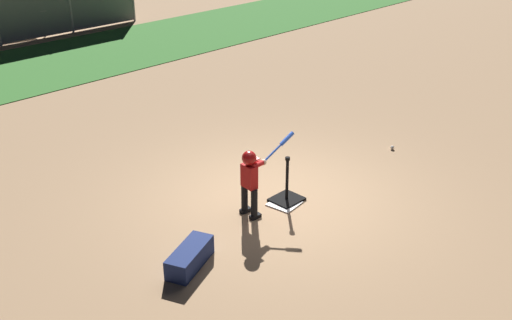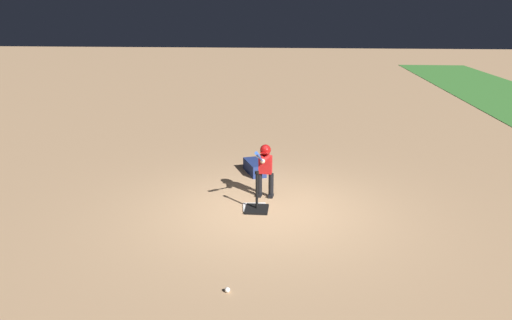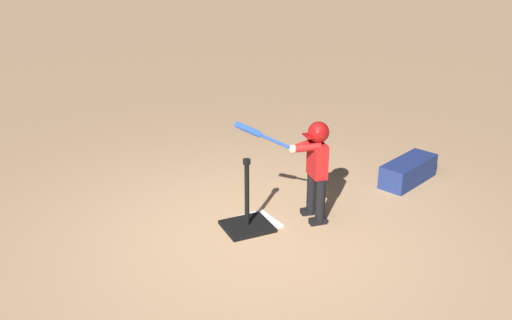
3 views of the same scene
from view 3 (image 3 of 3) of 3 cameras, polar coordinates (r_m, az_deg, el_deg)
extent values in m
plane|color=tan|center=(6.07, 0.01, -7.42)|extent=(90.00, 90.00, 0.00)
cube|color=white|center=(6.32, -0.10, -6.01)|extent=(0.49, 0.49, 0.02)
cube|color=black|center=(6.24, -0.81, -6.33)|extent=(0.48, 0.43, 0.04)
cylinder|color=black|center=(6.07, -0.83, -3.34)|extent=(0.05, 0.05, 0.68)
cylinder|color=black|center=(5.92, -0.85, -0.15)|extent=(0.08, 0.08, 0.05)
cylinder|color=black|center=(6.26, 6.14, -4.01)|extent=(0.11, 0.11, 0.49)
cube|color=black|center=(6.35, 5.90, -5.79)|extent=(0.19, 0.11, 0.06)
cylinder|color=black|center=(6.45, 5.31, -3.13)|extent=(0.11, 0.11, 0.49)
cube|color=black|center=(6.54, 5.08, -4.87)|extent=(0.19, 0.11, 0.06)
cube|color=red|center=(6.18, 5.87, 0.01)|extent=(0.17, 0.27, 0.36)
sphere|color=#DBB293|center=(6.08, 5.97, 2.54)|extent=(0.19, 0.19, 0.19)
sphere|color=maroon|center=(6.08, 5.98, 2.65)|extent=(0.22, 0.22, 0.22)
cube|color=maroon|center=(6.05, 5.17, 2.32)|extent=(0.13, 0.18, 0.01)
cylinder|color=red|center=(6.04, 4.89, 1.18)|extent=(0.30, 0.19, 0.11)
cylinder|color=red|center=(6.11, 4.60, 1.45)|extent=(0.30, 0.12, 0.11)
sphere|color=#DBB293|center=(6.03, 3.53, 1.04)|extent=(0.09, 0.09, 0.09)
cylinder|color=blue|center=(5.88, 0.96, 2.17)|extent=(0.59, 0.10, 0.35)
cylinder|color=blue|center=(5.79, -0.75, 2.92)|extent=(0.28, 0.09, 0.19)
cylinder|color=black|center=(6.04, 3.69, 0.97)|extent=(0.04, 0.05, 0.05)
cube|color=navy|center=(7.46, 14.30, -1.03)|extent=(0.90, 0.61, 0.28)
camera|label=1|loc=(13.70, 16.66, 28.65)|focal=42.00mm
camera|label=2|loc=(7.80, -83.99, 7.06)|focal=35.00mm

